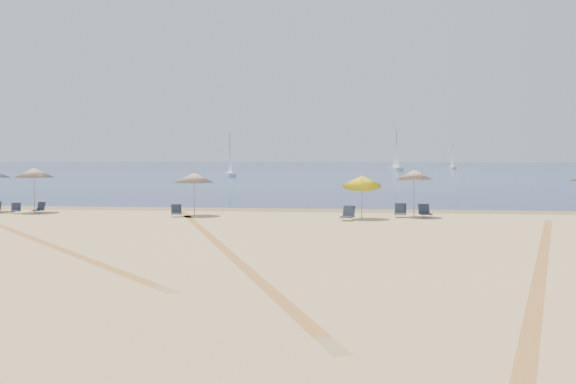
% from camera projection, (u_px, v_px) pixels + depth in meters
% --- Properties ---
extents(ground, '(160.00, 160.00, 0.00)m').
position_uv_depth(ground, '(188.00, 295.00, 14.56)').
color(ground, tan).
rests_on(ground, ground).
extents(ocean, '(500.00, 500.00, 0.00)m').
position_uv_depth(ocean, '(351.00, 166.00, 237.73)').
color(ocean, '#0C2151').
rests_on(ocean, ground).
extents(wet_sand, '(500.00, 500.00, 0.00)m').
position_uv_depth(wet_sand, '(296.00, 210.00, 38.36)').
color(wet_sand, olive).
rests_on(wet_sand, ground).
extents(umbrella_1, '(2.18, 2.18, 2.64)m').
position_uv_depth(umbrella_1, '(34.00, 173.00, 36.42)').
color(umbrella_1, gray).
rests_on(umbrella_1, ground).
extents(umbrella_2, '(2.11, 2.11, 2.42)m').
position_uv_depth(umbrella_2, '(194.00, 178.00, 34.42)').
color(umbrella_2, gray).
rests_on(umbrella_2, ground).
extents(umbrella_3, '(2.01, 2.08, 2.47)m').
position_uv_depth(umbrella_3, '(362.00, 181.00, 32.60)').
color(umbrella_3, gray).
rests_on(umbrella_3, ground).
extents(umbrella_4, '(1.90, 1.93, 2.61)m').
position_uv_depth(umbrella_4, '(414.00, 175.00, 33.66)').
color(umbrella_4, gray).
rests_on(umbrella_4, ground).
extents(chair_2, '(0.68, 0.73, 0.61)m').
position_uv_depth(chair_2, '(16.00, 209.00, 35.81)').
color(chair_2, '#1D222E').
rests_on(chair_2, ground).
extents(chair_3, '(0.65, 0.71, 0.62)m').
position_uv_depth(chair_3, '(40.00, 208.00, 36.17)').
color(chair_3, '#1D222E').
rests_on(chair_3, ground).
extents(chair_4, '(0.73, 0.79, 0.66)m').
position_uv_depth(chair_4, '(176.00, 211.00, 33.82)').
color(chair_4, '#1D222E').
rests_on(chair_4, ground).
extents(chair_5, '(0.79, 0.86, 0.74)m').
position_uv_depth(chair_5, '(348.00, 214.00, 31.82)').
color(chair_5, '#1D222E').
rests_on(chair_5, ground).
extents(chair_6, '(0.68, 0.78, 0.73)m').
position_uv_depth(chair_6, '(400.00, 211.00, 33.58)').
color(chair_6, '#1D222E').
rests_on(chair_6, ground).
extents(chair_7, '(0.74, 0.82, 0.72)m').
position_uv_depth(chair_7, '(425.00, 212.00, 33.43)').
color(chair_7, '#1D222E').
rests_on(chair_7, ground).
extents(sailboat_0, '(3.03, 5.12, 7.46)m').
position_uv_depth(sailboat_0, '(230.00, 163.00, 108.27)').
color(sailboat_0, white).
rests_on(sailboat_0, ocean).
extents(sailboat_1, '(1.69, 4.91, 7.17)m').
position_uv_depth(sailboat_1, '(452.00, 161.00, 179.15)').
color(sailboat_1, white).
rests_on(sailboat_1, ocean).
extents(sailboat_2, '(3.42, 6.96, 10.05)m').
position_uv_depth(sailboat_2, '(396.00, 158.00, 157.68)').
color(sailboat_2, white).
rests_on(sailboat_2, ocean).
extents(tire_tracks, '(57.36, 43.36, 0.00)m').
position_uv_depth(tire_tracks, '(230.00, 244.00, 23.22)').
color(tire_tracks, tan).
rests_on(tire_tracks, ground).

